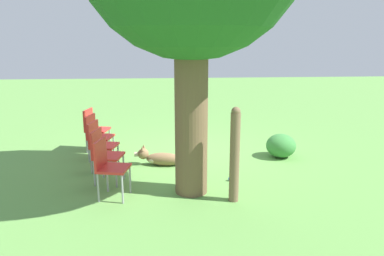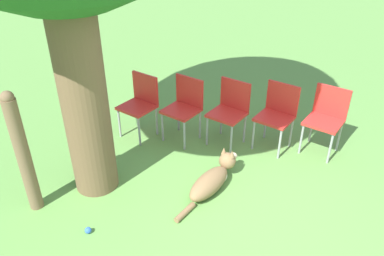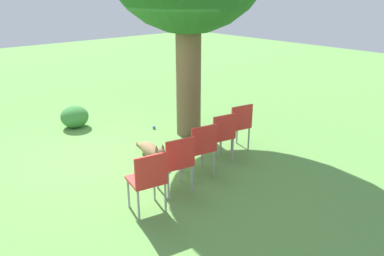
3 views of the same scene
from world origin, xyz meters
name	(u,v)px [view 2 (image 2 of 3)]	position (x,y,z in m)	size (l,w,h in m)	color
ground_plane	(220,226)	(0.00, 0.00, 0.00)	(30.00, 30.00, 0.00)	#609947
dog	(213,179)	(0.53, 0.29, 0.13)	(1.16, 0.39, 0.38)	olive
fence_post	(23,153)	(-0.55, 1.94, 0.70)	(0.14, 0.14, 1.39)	brown
red_chair_0	(327,115)	(1.90, -0.73, 0.52)	(0.50, 0.52, 0.88)	red
red_chair_1	(277,112)	(1.74, -0.13, 0.52)	(0.50, 0.52, 0.88)	red
red_chair_2	(230,108)	(1.58, 0.47, 0.52)	(0.50, 0.52, 0.88)	red
red_chair_3	(185,104)	(1.43, 1.08, 0.52)	(0.50, 0.52, 0.88)	red
red_chair_4	(141,101)	(1.27, 1.68, 0.52)	(0.50, 0.52, 0.88)	red
tennis_ball	(88,230)	(-0.64, 1.18, 0.03)	(0.07, 0.07, 0.07)	blue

